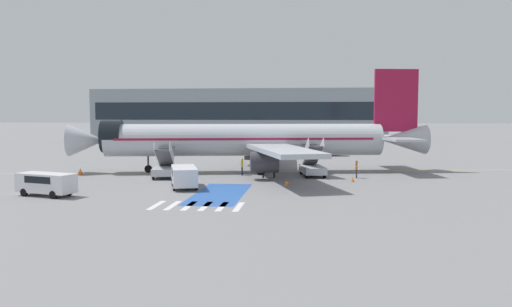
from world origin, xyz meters
TOP-DOWN VIEW (x-y plane):
  - ground_plane at (0.00, 0.00)m, footprint 600.00×600.00m
  - apron_leadline_yellow at (1.77, 0.73)m, footprint 73.84×13.41m
  - apron_stand_patch_blue at (1.77, -14.90)m, footprint 4.05×11.46m
  - apron_walkway_bar_0 at (-1.83, -20.52)m, footprint 0.44×3.60m
  - apron_walkway_bar_1 at (-0.63, -20.52)m, footprint 0.44×3.60m
  - apron_walkway_bar_2 at (0.57, -20.52)m, footprint 0.44×3.60m
  - apron_walkway_bar_3 at (1.77, -20.52)m, footprint 0.44×3.60m
  - apron_walkway_bar_4 at (2.97, -20.52)m, footprint 0.44×3.60m
  - apron_walkway_bar_5 at (4.17, -20.52)m, footprint 0.44×3.60m
  - airliner at (2.50, 0.86)m, footprint 40.34×32.91m
  - boarding_stairs_forward at (-5.84, -5.05)m, footprint 3.01×5.49m
  - boarding_stairs_aft at (9.40, -2.32)m, footprint 3.01×5.49m
  - fuel_tanker at (9.57, 24.35)m, footprint 9.02×3.92m
  - service_van_0 at (-1.99, -11.97)m, footprint 3.56×5.62m
  - service_van_1 at (-11.82, -17.61)m, footprint 5.19×3.09m
  - ground_crew_0 at (1.92, -2.55)m, footprint 0.25×0.44m
  - ground_crew_1 at (13.90, -3.42)m, footprint 0.28×0.45m
  - ground_crew_2 at (4.36, -4.31)m, footprint 0.29×0.46m
  - ground_crew_3 at (5.48, -4.13)m, footprint 0.30×0.46m
  - traffic_cone_0 at (-15.68, -3.70)m, footprint 0.62×0.62m
  - traffic_cone_1 at (7.08, -9.85)m, footprint 0.50×0.50m
  - traffic_cone_2 at (13.26, -6.46)m, footprint 0.42×0.42m
  - terminal_building at (-10.94, 81.22)m, footprint 79.65×12.10m

SIDE VIEW (x-z plane):
  - ground_plane at x=0.00m, z-range 0.00..0.00m
  - apron_leadline_yellow at x=1.77m, z-range 0.00..0.01m
  - apron_stand_patch_blue at x=1.77m, z-range 0.00..0.01m
  - apron_walkway_bar_0 at x=-1.83m, z-range 0.00..0.01m
  - apron_walkway_bar_1 at x=-0.63m, z-range 0.00..0.01m
  - apron_walkway_bar_2 at x=0.57m, z-range 0.00..0.01m
  - apron_walkway_bar_3 at x=1.77m, z-range 0.00..0.01m
  - apron_walkway_bar_4 at x=2.97m, z-range 0.00..0.01m
  - apron_walkway_bar_5 at x=4.17m, z-range 0.00..0.01m
  - traffic_cone_2 at x=13.26m, z-range 0.00..0.46m
  - traffic_cone_1 at x=7.08m, z-range 0.00..0.56m
  - traffic_cone_0 at x=-15.68m, z-range 0.00..0.69m
  - ground_crew_3 at x=5.48m, z-range 0.12..1.80m
  - ground_crew_2 at x=4.36m, z-range 0.12..1.81m
  - boarding_stairs_forward at x=-5.84m, z-range -0.95..2.89m
  - boarding_stairs_aft at x=9.40m, z-range -1.07..3.08m
  - ground_crew_1 at x=13.90m, z-range 0.14..1.95m
  - ground_crew_0 at x=1.92m, z-range 0.15..2.02m
  - service_van_1 at x=-11.82m, z-range 0.20..2.03m
  - service_van_0 at x=-1.99m, z-range 0.20..2.07m
  - fuel_tanker at x=9.57m, z-range 0.03..3.63m
  - airliner at x=2.50m, z-range -2.22..9.46m
  - terminal_building at x=-10.94m, z-range 0.00..13.26m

